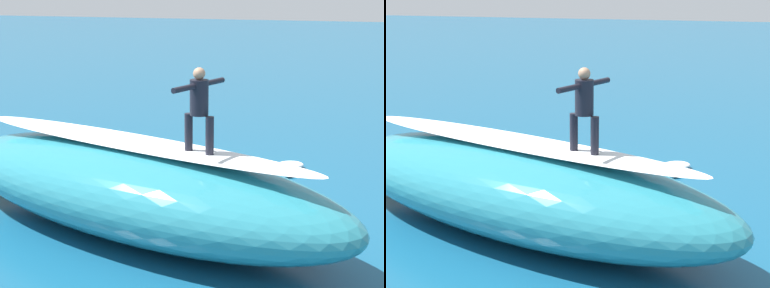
# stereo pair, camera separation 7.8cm
# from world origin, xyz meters

# --- Properties ---
(ground_plane) EXTENTS (120.00, 120.00, 0.00)m
(ground_plane) POSITION_xyz_m (0.00, 0.00, 0.00)
(ground_plane) COLOR #145175
(wave_crest) EXTENTS (9.51, 5.74, 1.72)m
(wave_crest) POSITION_xyz_m (-0.57, 2.19, 0.86)
(wave_crest) COLOR teal
(wave_crest) RESTS_ON ground_plane
(wave_foam_lip) EXTENTS (7.60, 3.49, 0.08)m
(wave_foam_lip) POSITION_xyz_m (-0.57, 2.19, 1.76)
(wave_foam_lip) COLOR white
(wave_foam_lip) RESTS_ON wave_crest
(surfboard_riding) EXTENTS (2.01, 1.21, 0.06)m
(surfboard_riding) POSITION_xyz_m (-1.97, 2.67, 1.75)
(surfboard_riding) COLOR #E0563D
(surfboard_riding) RESTS_ON wave_crest
(surfer_riding) EXTENTS (0.59, 1.33, 1.47)m
(surfer_riding) POSITION_xyz_m (-1.97, 2.67, 2.64)
(surfer_riding) COLOR black
(surfer_riding) RESTS_ON surfboard_riding
(surfboard_paddling) EXTENTS (1.01, 2.01, 0.09)m
(surfboard_paddling) POSITION_xyz_m (-0.42, -1.97, 0.04)
(surfboard_paddling) COLOR yellow
(surfboard_paddling) RESTS_ON ground_plane
(surfer_paddling) EXTENTS (0.68, 1.72, 0.31)m
(surfer_paddling) POSITION_xyz_m (-0.39, -2.10, 0.22)
(surfer_paddling) COLOR black
(surfer_paddling) RESTS_ON surfboard_paddling
(foam_patch_near) EXTENTS (0.93, 0.86, 0.18)m
(foam_patch_near) POSITION_xyz_m (-2.90, -2.70, 0.09)
(foam_patch_near) COLOR white
(foam_patch_near) RESTS_ON ground_plane
(foam_patch_mid) EXTENTS (0.57, 0.66, 0.13)m
(foam_patch_mid) POSITION_xyz_m (-2.95, -2.06, 0.06)
(foam_patch_mid) COLOR white
(foam_patch_mid) RESTS_ON ground_plane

